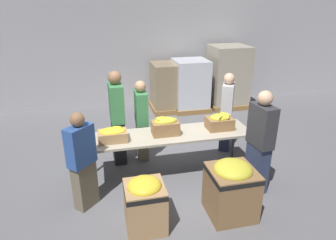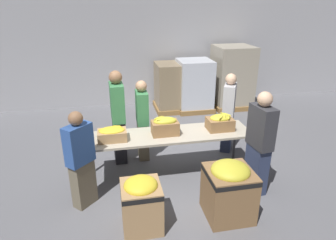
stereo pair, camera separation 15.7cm
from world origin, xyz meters
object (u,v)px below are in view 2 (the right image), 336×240
object	(u,v)px
volunteer_0	(142,121)
volunteer_2	(118,118)
sorting_table	(169,137)
pallet_stack_0	(194,86)
banana_box_0	(112,134)
pallet_stack_2	(232,77)
volunteer_4	(228,113)
banana_box_1	(165,126)
pallet_stack_1	(173,87)
volunteer_1	(81,161)
volunteer_3	(259,144)
donation_bin_1	(229,188)
banana_box_2	(220,122)
donation_bin_0	(141,202)

from	to	relation	value
volunteer_0	volunteer_2	distance (m)	0.46
volunteer_2	volunteer_0	bearing A→B (deg)	89.33
sorting_table	volunteer_0	size ratio (longest dim) A/B	1.82
sorting_table	pallet_stack_0	xyz separation A→B (m)	(1.39, 3.24, -0.05)
banana_box_0	pallet_stack_2	world-z (taller)	pallet_stack_2
volunteer_0	volunteer_4	size ratio (longest dim) A/B	0.97
banana_box_0	banana_box_1	size ratio (longest dim) A/B	1.03
volunteer_2	pallet_stack_2	world-z (taller)	volunteer_2
volunteer_2	pallet_stack_2	xyz separation A→B (m)	(3.36, 2.62, -0.02)
pallet_stack_1	pallet_stack_2	xyz separation A→B (m)	(1.72, -0.04, 0.21)
volunteer_1	volunteer_2	bearing A→B (deg)	19.20
volunteer_3	pallet_stack_0	xyz separation A→B (m)	(0.10, 3.99, -0.15)
volunteer_1	volunteer_3	distance (m)	2.73
banana_box_1	volunteer_1	bearing A→B (deg)	-157.30
banana_box_0	banana_box_1	bearing A→B (deg)	3.31
volunteer_4	donation_bin_1	xyz separation A→B (m)	(-0.76, -1.98, -0.35)
pallet_stack_2	banana_box_2	bearing A→B (deg)	-115.96
volunteer_3	donation_bin_0	bearing A→B (deg)	97.89
pallet_stack_0	volunteer_1	bearing A→B (deg)	-126.47
pallet_stack_0	pallet_stack_1	xyz separation A→B (m)	(-0.58, 0.13, -0.05)
banana_box_2	donation_bin_0	bearing A→B (deg)	-140.97
volunteer_1	donation_bin_0	bearing A→B (deg)	-85.74
volunteer_0	volunteer_1	size ratio (longest dim) A/B	1.03
donation_bin_1	pallet_stack_0	xyz separation A→B (m)	(0.78, 4.49, 0.24)
sorting_table	donation_bin_1	xyz separation A→B (m)	(0.62, -1.25, -0.29)
volunteer_1	pallet_stack_1	size ratio (longest dim) A/B	1.15
banana_box_2	pallet_stack_2	world-z (taller)	pallet_stack_2
volunteer_4	banana_box_1	bearing A→B (deg)	-35.16
donation_bin_0	pallet_stack_0	bearing A→B (deg)	65.75
donation_bin_0	volunteer_1	bearing A→B (deg)	139.77
sorting_table	donation_bin_1	size ratio (longest dim) A/B	3.32
volunteer_2	donation_bin_0	xyz separation A→B (m)	(0.19, -1.96, -0.48)
banana_box_0	volunteer_3	world-z (taller)	volunteer_3
volunteer_3	pallet_stack_2	size ratio (longest dim) A/B	0.97
volunteer_0	banana_box_0	bearing A→B (deg)	-36.43
sorting_table	volunteer_2	world-z (taller)	volunteer_2
banana_box_2	volunteer_0	bearing A→B (deg)	151.17
donation_bin_0	pallet_stack_2	bearing A→B (deg)	55.30
pallet_stack_2	banana_box_1	bearing A→B (deg)	-128.02
pallet_stack_0	volunteer_2	bearing A→B (deg)	-131.17
banana_box_2	volunteer_4	size ratio (longest dim) A/B	0.28
sorting_table	banana_box_2	bearing A→B (deg)	0.75
volunteer_3	pallet_stack_2	world-z (taller)	pallet_stack_2
banana_box_0	volunteer_1	bearing A→B (deg)	-132.50
banana_box_1	volunteer_2	xyz separation A→B (m)	(-0.76, 0.71, -0.07)
volunteer_4	pallet_stack_1	bearing A→B (deg)	-140.00
volunteer_2	donation_bin_0	bearing A→B (deg)	3.20
banana_box_0	donation_bin_1	distance (m)	2.02
banana_box_1	volunteer_3	world-z (taller)	volunteer_3
banana_box_0	volunteer_2	world-z (taller)	volunteer_2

